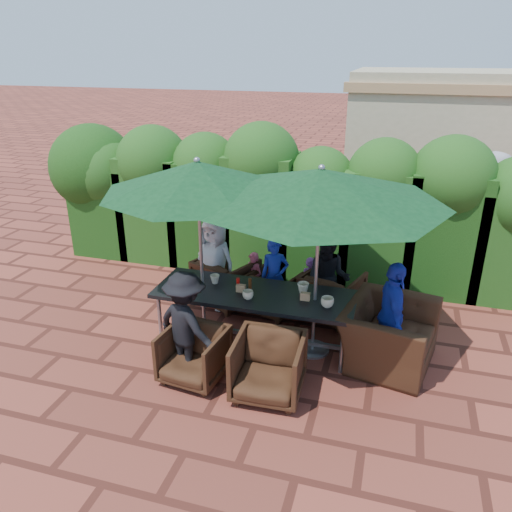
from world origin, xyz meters
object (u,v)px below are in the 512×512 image
(dining_table, at_px, (254,297))
(chair_near_left, at_px, (194,353))
(chair_end_right, at_px, (389,325))
(chair_far_right, at_px, (332,293))
(umbrella_left, at_px, (198,177))
(chair_near_right, at_px, (268,364))
(chair_far_left, at_px, (226,278))
(chair_far_mid, at_px, (273,290))
(umbrella_right, at_px, (321,186))

(dining_table, xyz_separation_m, chair_near_left, (-0.46, -0.96, -0.32))
(chair_near_left, xyz_separation_m, chair_end_right, (2.18, 1.01, 0.16))
(dining_table, relative_size, chair_far_right, 3.31)
(chair_end_right, bearing_deg, umbrella_left, 102.71)
(chair_near_right, relative_size, chair_end_right, 0.67)
(dining_table, height_order, chair_far_left, chair_far_left)
(dining_table, xyz_separation_m, umbrella_left, (-0.72, 0.01, 1.54))
(chair_far_mid, bearing_deg, chair_far_left, 12.99)
(chair_near_right, height_order, chair_end_right, chair_end_right)
(chair_far_right, bearing_deg, chair_near_left, 73.22)
(umbrella_left, bearing_deg, chair_far_right, 30.96)
(chair_far_mid, relative_size, chair_far_right, 0.89)
(umbrella_left, height_order, chair_far_mid, umbrella_left)
(chair_near_right, bearing_deg, umbrella_left, 137.59)
(umbrella_left, distance_m, chair_near_left, 2.11)
(chair_far_mid, distance_m, chair_end_right, 1.90)
(umbrella_left, xyz_separation_m, chair_near_left, (0.26, -0.96, -1.85))
(chair_far_right, height_order, chair_near_right, same)
(dining_table, bearing_deg, chair_end_right, 1.74)
(chair_end_right, bearing_deg, dining_table, 103.40)
(chair_far_right, xyz_separation_m, chair_near_right, (-0.42, -1.95, 0.00))
(chair_far_left, relative_size, chair_near_left, 1.14)
(chair_near_right, bearing_deg, umbrella_right, 69.78)
(chair_far_mid, relative_size, chair_end_right, 0.59)
(chair_far_mid, distance_m, chair_near_right, 1.94)
(dining_table, relative_size, umbrella_right, 0.87)
(dining_table, distance_m, chair_far_right, 1.34)
(umbrella_right, bearing_deg, chair_end_right, 1.50)
(chair_end_right, bearing_deg, umbrella_right, 103.16)
(chair_end_right, bearing_deg, chair_near_left, 126.51)
(dining_table, distance_m, umbrella_left, 1.70)
(dining_table, bearing_deg, chair_far_mid, 88.64)
(chair_near_left, relative_size, chair_end_right, 0.61)
(chair_near_right, bearing_deg, chair_far_left, 119.05)
(umbrella_right, bearing_deg, chair_far_right, 84.20)
(dining_table, xyz_separation_m, chair_far_right, (0.88, 0.97, -0.28))
(dining_table, relative_size, chair_far_mid, 3.72)
(umbrella_left, distance_m, chair_near_right, 2.38)
(chair_far_right, height_order, chair_near_left, chair_far_right)
(umbrella_right, relative_size, chair_far_right, 3.79)
(chair_far_mid, bearing_deg, chair_near_left, 94.16)
(dining_table, height_order, chair_far_right, chair_far_right)
(umbrella_right, relative_size, chair_near_right, 3.79)
(umbrella_left, distance_m, umbrella_right, 1.51)
(chair_end_right, bearing_deg, chair_far_mid, 74.97)
(dining_table, relative_size, chair_near_right, 3.31)
(umbrella_left, height_order, chair_far_right, umbrella_left)
(dining_table, distance_m, chair_end_right, 1.72)
(umbrella_left, distance_m, chair_far_mid, 2.20)
(chair_far_right, bearing_deg, chair_near_right, 95.90)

